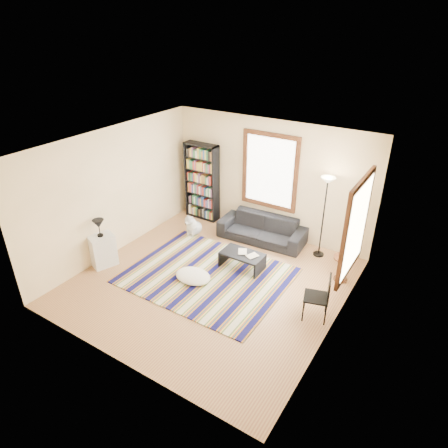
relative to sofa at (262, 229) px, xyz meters
The scene contains 21 objects.
floor 2.08m from the sofa, 92.30° to the right, with size 5.00×5.00×0.10m, color #AA824D.
ceiling 3.27m from the sofa, 92.30° to the right, with size 5.00×5.00×0.10m, color white.
wall_back 1.21m from the sofa, 99.37° to the left, with size 5.00×0.10×2.80m, color #FEDEAB.
wall_front 4.73m from the sofa, 91.03° to the right, with size 5.00×0.10×2.80m, color #FEDEAB.
wall_left 3.51m from the sofa, 142.09° to the right, with size 0.10×5.00×2.80m, color #FEDEAB.
wall_right 3.39m from the sofa, 39.72° to the right, with size 0.10×5.00×2.80m, color #FEDEAB.
window_back 1.37m from the sofa, 101.11° to the left, with size 1.20×0.06×1.60m, color white.
window_right 2.99m from the sofa, 27.63° to the right, with size 0.06×1.20×1.60m, color white.
rug 1.96m from the sofa, 97.78° to the right, with size 3.18×2.55×0.02m, color #0D0D42.
sofa is the anchor object (origin of this frame).
bookshelf 2.05m from the sofa, behind, with size 0.90×0.30×2.00m, color black.
coffee_table 1.30m from the sofa, 81.10° to the right, with size 0.90×0.50×0.36m, color black.
book_a 1.28m from the sofa, 85.53° to the right, with size 0.24×0.18×0.02m, color beige.
book_b 1.28m from the sofa, 74.08° to the right, with size 0.18×0.24×0.02m, color beige.
floor_cushion 2.24m from the sofa, 100.82° to the right, with size 0.76×0.57×0.19m, color white.
floor_lamp 1.53m from the sofa, ahead, with size 0.30×0.30×1.86m, color black, non-canonical shape.
side_table 2.19m from the sofa, 15.19° to the right, with size 0.40×0.40×0.54m, color #492912.
folding_chair 2.83m from the sofa, 43.03° to the right, with size 0.42×0.40×0.86m, color black.
white_cabinet 3.64m from the sofa, 130.89° to the right, with size 0.38×0.50×0.70m, color silver.
table_lamp 3.69m from the sofa, 130.89° to the right, with size 0.24×0.24×0.38m, color black, non-canonical shape.
dog 1.66m from the sofa, 157.62° to the right, with size 0.40×0.56×0.56m, color silver, non-canonical shape.
Camera 1 is at (3.77, -5.44, 4.81)m, focal length 32.00 mm.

